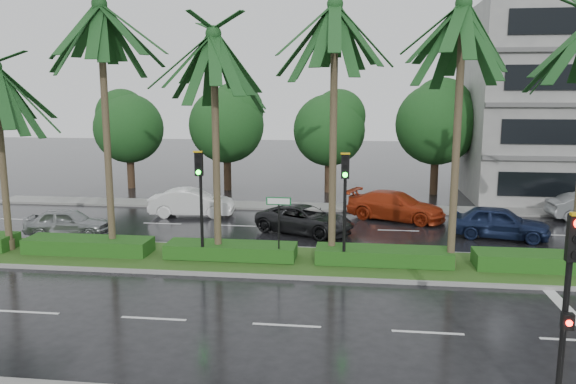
# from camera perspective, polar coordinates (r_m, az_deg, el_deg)

# --- Properties ---
(ground) EXTENTS (120.00, 120.00, 0.00)m
(ground) POSITION_cam_1_polar(r_m,az_deg,el_deg) (21.34, 1.57, -8.10)
(ground) COLOR black
(ground) RESTS_ON ground
(far_sidewalk) EXTENTS (40.00, 2.00, 0.12)m
(far_sidewalk) POSITION_cam_1_polar(r_m,az_deg,el_deg) (32.91, 3.60, -1.54)
(far_sidewalk) COLOR slate
(far_sidewalk) RESTS_ON ground
(median) EXTENTS (36.00, 4.00, 0.15)m
(median) POSITION_cam_1_polar(r_m,az_deg,el_deg) (22.26, 1.82, -7.12)
(median) COLOR gray
(median) RESTS_ON ground
(hedge) EXTENTS (35.20, 1.40, 0.60)m
(hedge) POSITION_cam_1_polar(r_m,az_deg,el_deg) (22.16, 1.83, -6.20)
(hedge) COLOR #144413
(hedge) RESTS_ON median
(lane_markings) EXTENTS (34.00, 13.06, 0.01)m
(lane_markings) POSITION_cam_1_polar(r_m,az_deg,el_deg) (20.87, 9.87, -8.66)
(lane_markings) COLOR silver
(lane_markings) RESTS_ON ground
(palm_row) EXTENTS (26.30, 4.20, 10.65)m
(palm_row) POSITION_cam_1_polar(r_m,az_deg,el_deg) (21.53, -1.46, 15.06)
(palm_row) COLOR #473A29
(palm_row) RESTS_ON median
(signal_near) EXTENTS (0.34, 0.45, 4.36)m
(signal_near) POSITION_cam_1_polar(r_m,az_deg,el_deg) (12.25, 26.48, -10.76)
(signal_near) COLOR black
(signal_near) RESTS_ON near_sidewalk
(signal_median_left) EXTENTS (0.34, 0.42, 4.36)m
(signal_median_left) POSITION_cam_1_polar(r_m,az_deg,el_deg) (21.64, -8.92, 0.22)
(signal_median_left) COLOR black
(signal_median_left) RESTS_ON median
(signal_median_right) EXTENTS (0.34, 0.42, 4.36)m
(signal_median_right) POSITION_cam_1_polar(r_m,az_deg,el_deg) (20.81, 5.80, -0.10)
(signal_median_right) COLOR black
(signal_median_right) RESTS_ON median
(street_sign) EXTENTS (0.95, 0.09, 2.60)m
(street_sign) POSITION_cam_1_polar(r_m,az_deg,el_deg) (21.36, -0.95, -2.18)
(street_sign) COLOR black
(street_sign) RESTS_ON median
(bg_trees) EXTENTS (33.04, 5.31, 7.67)m
(bg_trees) POSITION_cam_1_polar(r_m,az_deg,el_deg) (37.84, 5.59, 7.08)
(bg_trees) COLOR #312316
(bg_trees) RESTS_ON ground
(car_silver) EXTENTS (1.93, 4.01, 1.32)m
(car_silver) POSITION_cam_1_polar(r_m,az_deg,el_deg) (28.31, -21.45, -2.88)
(car_silver) COLOR #93979A
(car_silver) RESTS_ON ground
(car_white) EXTENTS (2.03, 4.68, 1.50)m
(car_white) POSITION_cam_1_polar(r_m,az_deg,el_deg) (31.06, -9.74, -1.06)
(car_white) COLOR silver
(car_white) RESTS_ON ground
(car_darkgrey) EXTENTS (3.98, 5.25, 1.33)m
(car_darkgrey) POSITION_cam_1_polar(r_m,az_deg,el_deg) (26.92, 1.75, -2.81)
(car_darkgrey) COLOR black
(car_darkgrey) RESTS_ON ground
(car_red) EXTENTS (3.93, 5.61, 1.51)m
(car_red) POSITION_cam_1_polar(r_m,az_deg,el_deg) (30.24, 10.89, -1.39)
(car_red) COLOR #A72F12
(car_red) RESTS_ON ground
(car_blue) EXTENTS (2.76, 4.70, 1.50)m
(car_blue) POSITION_cam_1_polar(r_m,az_deg,el_deg) (27.70, 20.67, -2.91)
(car_blue) COLOR #162244
(car_blue) RESTS_ON ground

